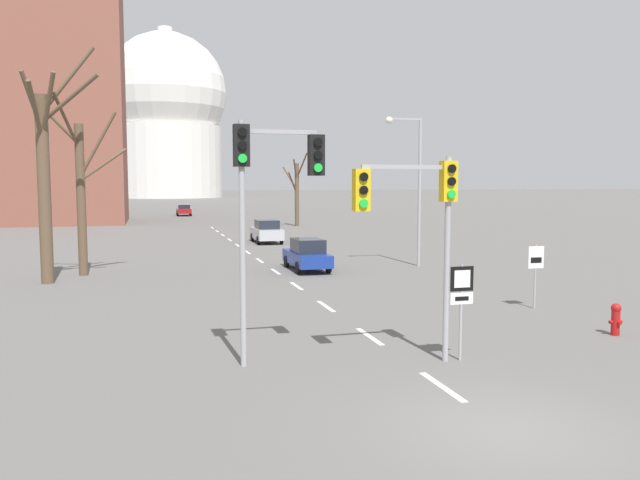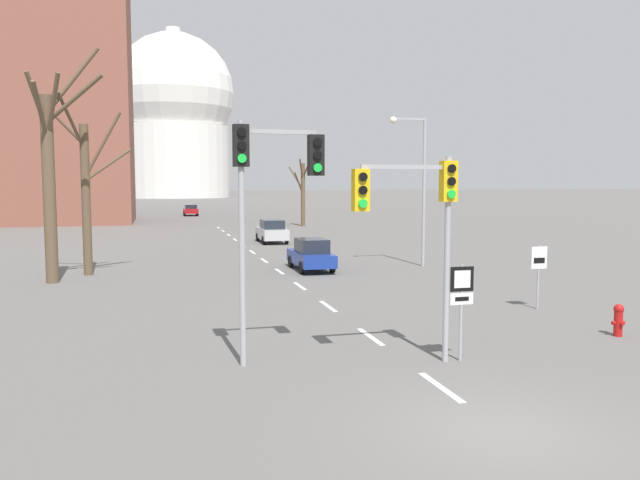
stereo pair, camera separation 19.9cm
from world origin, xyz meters
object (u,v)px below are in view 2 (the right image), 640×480
speed_limit_sign (539,266)px  sedan_near_right (191,210)px  sedan_near_left (311,255)px  fire_hydrant (618,319)px  traffic_signal_near_left (267,181)px  route_sign_post (462,296)px  sedan_mid_centre (272,231)px  street_lamp_right (418,175)px  traffic_signal_centre_tall (418,207)px

speed_limit_sign → sedan_near_right: speed_limit_sign is taller
sedan_near_left → sedan_near_right: sedan_near_left is taller
speed_limit_sign → sedan_near_left: bearing=114.8°
fire_hydrant → speed_limit_sign: bearing=89.2°
traffic_signal_near_left → sedan_near_right: bearing=88.5°
traffic_signal_near_left → speed_limit_sign: 11.27m
traffic_signal_near_left → route_sign_post: (4.57, -0.92, -2.75)m
fire_hydrant → sedan_mid_centre: bearing=98.5°
fire_hydrant → sedan_near_right: size_ratio=0.21×
traffic_signal_near_left → sedan_mid_centre: size_ratio=1.33×
fire_hydrant → sedan_near_right: 71.20m
route_sign_post → sedan_near_right: 71.90m
traffic_signal_near_left → street_lamp_right: (10.53, 15.52, 0.38)m
route_sign_post → speed_limit_sign: bearing=42.5°
sedan_near_right → sedan_near_left: bearing=-86.9°
traffic_signal_near_left → sedan_near_left: size_ratio=1.40×
sedan_mid_centre → route_sign_post: bearing=-91.8°
street_lamp_right → sedan_near_left: 6.92m
route_sign_post → sedan_near_right: (-2.73, 71.84, -0.81)m
sedan_near_left → fire_hydrant: bearing=-71.2°
street_lamp_right → fire_hydrant: bearing=-91.9°
street_lamp_right → sedan_mid_centre: street_lamp_right is taller
street_lamp_right → sedan_near_left: size_ratio=1.87×
traffic_signal_centre_tall → fire_hydrant: traffic_signal_centre_tall is taller
traffic_signal_centre_tall → sedan_near_right: bearing=91.3°
traffic_signal_near_left → fire_hydrant: 10.75m
traffic_signal_near_left → street_lamp_right: 18.76m
street_lamp_right → sedan_near_left: (-5.67, -0.09, -3.95)m
traffic_signal_near_left → street_lamp_right: street_lamp_right is taller
fire_hydrant → sedan_near_left: (-5.17, 15.24, 0.29)m
traffic_signal_near_left → route_sign_post: 5.41m
speed_limit_sign → fire_hydrant: speed_limit_sign is taller
route_sign_post → sedan_near_right: bearing=92.2°
route_sign_post → fire_hydrant: size_ratio=2.57×
speed_limit_sign → sedan_mid_centre: bearing=99.8°
traffic_signal_centre_tall → speed_limit_sign: (6.66, 5.01, -2.26)m
traffic_signal_centre_tall → traffic_signal_near_left: traffic_signal_near_left is taller
fire_hydrant → street_lamp_right: bearing=88.1°
route_sign_post → sedan_near_right: route_sign_post is taller
traffic_signal_centre_tall → sedan_near_right: size_ratio=1.13×
sedan_near_right → sedan_mid_centre: sedan_mid_centre is taller
street_lamp_right → sedan_near_right: street_lamp_right is taller
sedan_near_right → sedan_mid_centre: (3.71, -40.67, 0.04)m
traffic_signal_centre_tall → traffic_signal_near_left: bearing=165.7°
sedan_near_right → sedan_mid_centre: bearing=-84.8°
traffic_signal_near_left → sedan_near_right: (1.84, 70.92, -3.56)m
speed_limit_sign → fire_hydrant: bearing=-90.8°
traffic_signal_centre_tall → street_lamp_right: size_ratio=0.64×
sedan_mid_centre → traffic_signal_centre_tall: bearing=-93.9°
traffic_signal_near_left → street_lamp_right: bearing=55.9°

